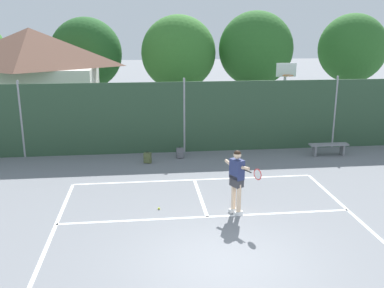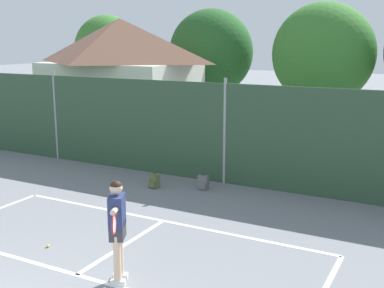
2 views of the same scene
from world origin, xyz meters
The scene contains 7 objects.
chainlink_fence centered at (0.00, 9.00, 1.48)m, with size 26.09×0.09×3.10m.
clubhouse_building centered at (-7.01, 13.64, 2.62)m, with size 6.48×4.70×5.05m.
treeline_backdrop centered at (1.46, 18.34, 3.63)m, with size 27.02×4.15×6.04m.
tennis_player centered at (0.85, 2.61, 1.11)m, with size 0.76×1.28×1.85m.
tennis_ball centered at (-1.32, 3.13, 0.03)m, with size 0.07×0.07×0.07m, color #CCE033.
backpack_olive centered at (-1.57, 7.62, 0.19)m, with size 0.32×0.30×0.46m.
backpack_grey centered at (-0.26, 8.14, 0.19)m, with size 0.28×0.25×0.46m.
Camera 2 is at (5.62, -3.70, 4.18)m, focal length 45.40 mm.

